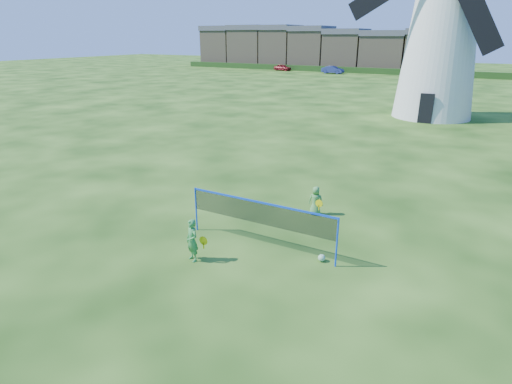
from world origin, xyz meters
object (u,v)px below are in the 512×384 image
object	(u,v)px
player_girl	(192,240)
player_boy	(316,201)
badminton_net	(260,214)
play_ball	(322,258)
car_right	(333,70)
windmill	(442,34)
car_left	(283,67)

from	to	relation	value
player_girl	player_boy	world-z (taller)	player_girl
badminton_net	play_ball	distance (m)	2.29
badminton_net	car_right	world-z (taller)	badminton_net
badminton_net	player_girl	xyz separation A→B (m)	(-1.34, -1.74, -0.48)
windmill	player_boy	xyz separation A→B (m)	(-0.69, -23.54, -5.89)
player_boy	car_right	xyz separation A→B (m)	(-20.83, 60.07, 0.09)
windmill	car_left	size ratio (longest dim) A/B	5.34
windmill	play_ball	size ratio (longest dim) A/B	84.92
badminton_net	player_boy	xyz separation A→B (m)	(0.55, 3.28, -0.59)
player_girl	player_boy	bearing A→B (deg)	91.97
play_ball	car_left	size ratio (longest dim) A/B	0.06
car_left	car_right	distance (m)	10.66
windmill	player_girl	world-z (taller)	windmill
player_girl	player_boy	distance (m)	5.37
car_left	player_girl	bearing A→B (deg)	-146.50
windmill	play_ball	xyz separation A→B (m)	(0.80, -26.74, -6.33)
windmill	badminton_net	world-z (taller)	windmill
badminton_net	car_right	distance (m)	66.51
player_girl	car_left	world-z (taller)	player_girl
car_left	car_right	world-z (taller)	car_right
car_left	play_ball	bearing A→B (deg)	-143.47
car_right	player_boy	bearing A→B (deg)	-158.12
car_left	car_right	size ratio (longest dim) A/B	0.89
windmill	player_girl	size ratio (longest dim) A/B	14.24
badminton_net	car_right	size ratio (longest dim) A/B	1.29
car_right	play_ball	bearing A→B (deg)	-157.81
play_ball	car_left	distance (m)	72.54
badminton_net	play_ball	size ratio (longest dim) A/B	22.95
player_boy	car_right	bearing A→B (deg)	-82.93
windmill	car_right	bearing A→B (deg)	120.51
player_girl	car_left	xyz separation A→B (m)	(-29.51, 66.48, -0.06)
play_ball	windmill	bearing A→B (deg)	91.71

